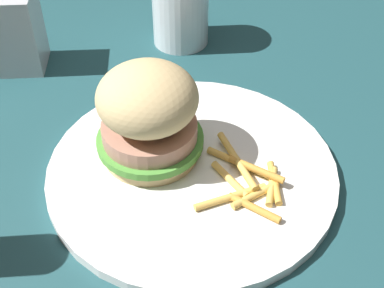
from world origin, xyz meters
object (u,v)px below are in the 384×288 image
napkin_dispenser (3,31)px  sandwich (148,114)px  plate (192,170)px  fries_pile (249,180)px  drink_glass (180,8)px

napkin_dispenser → sandwich: bearing=133.7°
plate → fries_pile: bearing=-171.2°
sandwich → drink_glass: size_ratio=0.96×
plate → drink_glass: drink_glass is taller
plate → napkin_dispenser: (0.30, -0.04, 0.04)m
plate → sandwich: (0.05, 0.01, 0.06)m
drink_glass → napkin_dispenser: 0.23m
drink_glass → plate: bearing=126.0°
fries_pile → sandwich: bearing=8.2°
plate → sandwich: 0.07m
plate → napkin_dispenser: napkin_dispenser is taller
fries_pile → drink_glass: size_ratio=0.92×
fries_pile → napkin_dispenser: size_ratio=1.03×
sandwich → drink_glass: (0.10, -0.21, -0.01)m
sandwich → drink_glass: sandwich is taller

